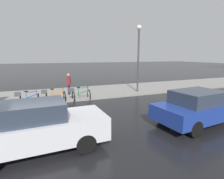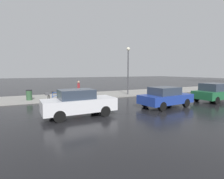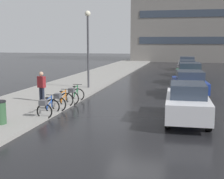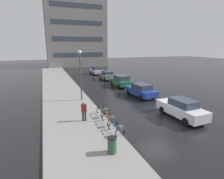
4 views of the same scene
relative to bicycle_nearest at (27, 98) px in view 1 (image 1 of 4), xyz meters
name	(u,v)px [view 1 (image 1 of 4)]	position (x,y,z in m)	size (l,w,h in m)	color
ground_plane	(43,126)	(3.80, 0.86, -0.48)	(140.00, 140.00, 0.00)	black
sidewalk_kerb	(155,87)	(-2.20, 10.86, -0.41)	(4.80, 60.00, 0.14)	gray
bicycle_nearest	(27,98)	(0.00, 0.00, 0.00)	(0.79, 1.36, 0.92)	black
bicycle_second	(53,96)	(0.04, 1.53, 0.02)	(0.79, 1.45, 0.96)	black
bicycle_third	(79,94)	(0.09, 3.18, 0.02)	(0.78, 1.42, 0.97)	black
car_white	(37,127)	(5.92, 0.73, 0.34)	(1.84, 4.33, 1.62)	silver
car_blue	(198,107)	(6.05, 7.32, 0.30)	(2.28, 4.28, 1.52)	navy
pedestrian	(69,84)	(-1.59, 2.75, 0.49)	(0.45, 0.35, 1.72)	#1E2333
streetlamp	(139,50)	(-0.69, 8.10, 2.99)	(0.39, 0.39, 5.32)	#424247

